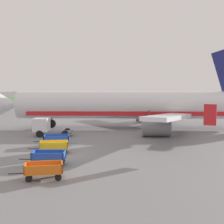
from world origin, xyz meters
TOP-DOWN VIEW (x-y plane):
  - ground_plane at (0.00, 0.00)m, footprint 220.00×220.00m
  - grass_strip at (0.00, 51.89)m, footprint 220.00×28.00m
  - airplane at (-0.04, 17.44)m, footprint 35.11×28.97m
  - baggage_cart_nearest at (3.61, -6.35)m, footprint 3.28×2.74m
  - baggage_cart_second_in_row at (1.65, -3.36)m, footprint 3.49×2.40m
  - baggage_cart_third_in_row at (-0.52, 0.07)m, footprint 3.35×2.61m
  - baggage_cart_fourth_in_row at (-2.36, 2.86)m, footprint 3.36×2.59m
  - service_truck_beside_carts at (-6.85, 6.71)m, footprint 4.76×3.64m

SIDE VIEW (x-z plane):
  - ground_plane at x=0.00m, z-range 0.00..0.00m
  - grass_strip at x=0.00m, z-range 0.00..0.06m
  - baggage_cart_nearest at x=3.61m, z-range 0.07..1.14m
  - baggage_cart_second_in_row at x=1.65m, z-range 0.07..1.14m
  - baggage_cart_third_in_row at x=-0.52m, z-range 0.07..1.14m
  - baggage_cart_fourth_in_row at x=-2.36m, z-range 0.07..1.14m
  - service_truck_beside_carts at x=-6.85m, z-range 0.05..2.15m
  - airplane at x=-0.04m, z-range -2.62..8.72m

